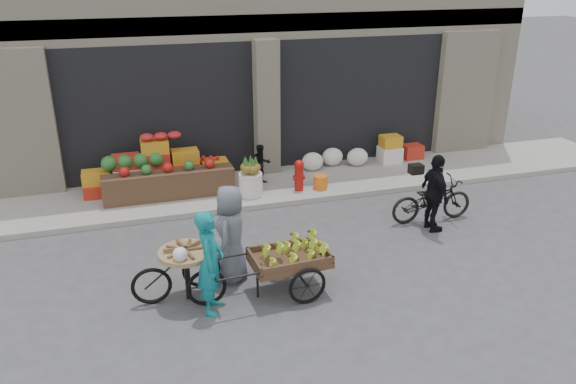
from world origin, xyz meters
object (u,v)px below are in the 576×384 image
object	(u,v)px
vendor_grey	(231,233)
bicycle	(432,200)
orange_bucket	(321,182)
vendor_woman	(210,262)
pineapple_bin	(251,184)
tricycle_cart	(186,266)
cyclist	(435,193)
fire_hydrant	(299,174)
banana_cart	(287,257)
seated_person	(261,164)

from	to	relation	value
vendor_grey	bicycle	size ratio (longest dim) A/B	0.95
orange_bucket	vendor_woman	bearing A→B (deg)	-129.04
pineapple_bin	tricycle_cart	size ratio (longest dim) A/B	0.37
pineapple_bin	cyclist	size ratio (longest dim) A/B	0.34
vendor_grey	fire_hydrant	bearing A→B (deg)	172.45
vendor_grey	tricycle_cart	bearing A→B (deg)	-35.22
vendor_woman	bicycle	size ratio (longest dim) A/B	0.95
orange_bucket	bicycle	bearing A→B (deg)	-51.01
banana_cart	tricycle_cart	world-z (taller)	tricycle_cart
fire_hydrant	cyclist	bearing A→B (deg)	-51.92
bicycle	orange_bucket	bearing A→B (deg)	40.75
pineapple_bin	cyclist	distance (m)	3.97
tricycle_cart	vendor_grey	world-z (taller)	vendor_grey
pineapple_bin	vendor_grey	distance (m)	3.36
pineapple_bin	vendor_grey	bearing A→B (deg)	-108.81
tricycle_cart	fire_hydrant	bearing A→B (deg)	50.58
orange_bucket	cyclist	world-z (taller)	cyclist
orange_bucket	tricycle_cart	bearing A→B (deg)	-135.02
pineapple_bin	seated_person	world-z (taller)	seated_person
tricycle_cart	seated_person	bearing A→B (deg)	62.20
banana_cart	cyclist	bearing A→B (deg)	17.93
seated_person	vendor_woman	bearing A→B (deg)	-123.06
vendor_woman	vendor_grey	xyz separation A→B (m)	(0.48, 0.83, 0.00)
vendor_woman	fire_hydrant	bearing A→B (deg)	-17.84
tricycle_cart	vendor_grey	distance (m)	0.93
fire_hydrant	vendor_grey	xyz separation A→B (m)	(-2.17, -3.10, 0.32)
banana_cart	vendor_woman	distance (m)	1.24
cyclist	banana_cart	bearing A→B (deg)	112.95
orange_bucket	seated_person	size ratio (longest dim) A/B	0.34
cyclist	tricycle_cart	bearing A→B (deg)	103.75
vendor_woman	cyclist	bearing A→B (deg)	-56.17
seated_person	banana_cart	size ratio (longest dim) A/B	0.44
vendor_grey	cyclist	xyz separation A→B (m)	(4.11, 0.63, -0.04)
orange_bucket	vendor_grey	distance (m)	4.10
pineapple_bin	banana_cart	bearing A→B (deg)	-94.98
orange_bucket	cyclist	bearing A→B (deg)	-59.32
fire_hydrant	vendor_grey	distance (m)	3.80
pineapple_bin	fire_hydrant	world-z (taller)	fire_hydrant
pineapple_bin	cyclist	world-z (taller)	cyclist
vendor_woman	orange_bucket	bearing A→B (deg)	-22.92
vendor_woman	bicycle	xyz separation A→B (m)	(4.79, 1.87, -0.36)
fire_hydrant	bicycle	distance (m)	2.98
seated_person	vendor_woman	world-z (taller)	vendor_woman
tricycle_cart	bicycle	size ratio (longest dim) A/B	0.83
bicycle	vendor_grey	bearing A→B (deg)	105.23
pineapple_bin	orange_bucket	bearing A→B (deg)	-3.58
pineapple_bin	vendor_woman	world-z (taller)	vendor_woman
pineapple_bin	orange_bucket	world-z (taller)	pineapple_bin
vendor_grey	bicycle	world-z (taller)	vendor_grey
pineapple_bin	vendor_woman	xyz separation A→B (m)	(-1.55, -3.99, 0.44)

